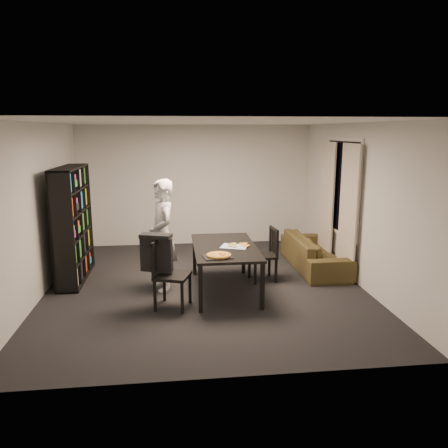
{
  "coord_description": "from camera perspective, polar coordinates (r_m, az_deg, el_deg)",
  "views": [
    {
      "loc": [
        -0.49,
        -6.75,
        2.47
      ],
      "look_at": [
        0.29,
        -0.16,
        1.05
      ],
      "focal_mm": 35.0,
      "sensor_mm": 36.0,
      "label": 1
    }
  ],
  "objects": [
    {
      "name": "curtain_right",
      "position": [
        8.49,
        13.25,
        2.8
      ],
      "size": [
        0.03,
        0.7,
        2.25
      ],
      "primitive_type": "cube",
      "color": "beige",
      "rests_on": "room"
    },
    {
      "name": "baking_tray",
      "position": [
        6.2,
        -0.88,
        -4.26
      ],
      "size": [
        0.44,
        0.38,
        0.01
      ],
      "primitive_type": "cube",
      "rotation": [
        0.0,
        0.0,
        0.15
      ],
      "color": "black",
      "rests_on": "dining_table"
    },
    {
      "name": "curtain_left",
      "position": [
        7.53,
        15.91,
        1.51
      ],
      "size": [
        0.03,
        0.7,
        2.25
      ],
      "primitive_type": "cube",
      "color": "beige",
      "rests_on": "room"
    },
    {
      "name": "bookshelf",
      "position": [
        7.69,
        -19.12,
        -0.01
      ],
      "size": [
        0.35,
        1.5,
        1.9
      ],
      "primitive_type": "cube",
      "color": "black",
      "rests_on": "room"
    },
    {
      "name": "sofa",
      "position": [
        8.19,
        11.74,
        -3.63
      ],
      "size": [
        0.78,
        1.99,
        0.58
      ],
      "primitive_type": "imported",
      "rotation": [
        0.0,
        0.0,
        1.57
      ],
      "color": "#3C2C18",
      "rests_on": "room"
    },
    {
      "name": "room",
      "position": [
        6.87,
        -2.58,
        2.25
      ],
      "size": [
        5.01,
        5.51,
        2.61
      ],
      "color": "black",
      "rests_on": "ground"
    },
    {
      "name": "kitchen_towel",
      "position": [
        6.73,
        1.35,
        -2.96
      ],
      "size": [
        0.48,
        0.42,
        0.01
      ],
      "primitive_type": "cube",
      "rotation": [
        0.0,
        0.0,
        -0.36
      ],
      "color": "silver",
      "rests_on": "dining_table"
    },
    {
      "name": "person",
      "position": [
        6.88,
        -8.06,
        -1.47
      ],
      "size": [
        0.58,
        0.73,
        1.75
      ],
      "primitive_type": "imported",
      "rotation": [
        0.0,
        0.0,
        -1.28
      ],
      "color": "silver",
      "rests_on": "room"
    },
    {
      "name": "window_frame",
      "position": [
        7.99,
        15.17,
        4.67
      ],
      "size": [
        0.03,
        1.52,
        1.72
      ],
      "primitive_type": "cube",
      "color": "white",
      "rests_on": "room"
    },
    {
      "name": "dining_table",
      "position": [
        6.79,
        0.1,
        -3.42
      ],
      "size": [
        0.96,
        1.73,
        0.72
      ],
      "color": "black",
      "rests_on": "room"
    },
    {
      "name": "pizza_slices",
      "position": [
        6.79,
        1.95,
        -2.74
      ],
      "size": [
        0.46,
        0.43,
        0.01
      ],
      "primitive_type": null,
      "rotation": [
        0.0,
        0.0,
        0.4
      ],
      "color": "gold",
      "rests_on": "dining_table"
    },
    {
      "name": "chair_right",
      "position": [
        7.34,
        5.73,
        -3.47
      ],
      "size": [
        0.45,
        0.45,
        0.9
      ],
      "rotation": [
        0.0,
        0.0,
        -1.48
      ],
      "color": "black",
      "rests_on": "room"
    },
    {
      "name": "draped_jacket",
      "position": [
        6.21,
        -8.84,
        -3.54
      ],
      "size": [
        0.47,
        0.32,
        0.55
      ],
      "rotation": [
        0.0,
        0.0,
        1.25
      ],
      "color": "black",
      "rests_on": "chair_left"
    },
    {
      "name": "chair_left",
      "position": [
        6.24,
        -7.6,
        -5.84
      ],
      "size": [
        0.58,
        0.58,
        0.99
      ],
      "rotation": [
        0.0,
        0.0,
        1.25
      ],
      "color": "black",
      "rests_on": "room"
    },
    {
      "name": "window_pane",
      "position": [
        7.99,
        15.2,
        4.67
      ],
      "size": [
        0.02,
        1.4,
        1.6
      ],
      "primitive_type": "cube",
      "color": "black",
      "rests_on": "room"
    },
    {
      "name": "pepperoni_pizza",
      "position": [
        6.2,
        -0.68,
        -4.08
      ],
      "size": [
        0.35,
        0.35,
        0.03
      ],
      "rotation": [
        0.0,
        0.0,
        -0.27
      ],
      "color": "#9D6A2D",
      "rests_on": "dining_table"
    }
  ]
}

